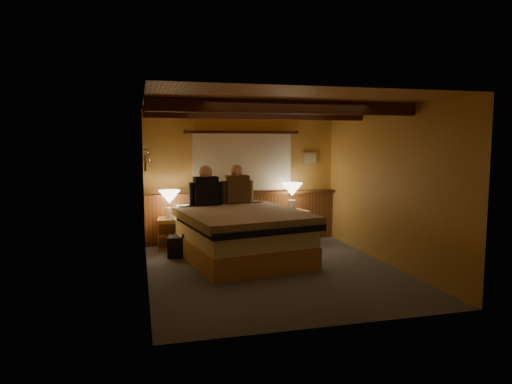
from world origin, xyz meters
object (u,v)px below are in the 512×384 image
object	(u,v)px
lamp_left	(170,199)
duffel_bag	(185,246)
lamp_right	(292,191)
bed	(240,234)
nightstand_left	(173,233)
nightstand_right	(291,226)
person_right	(237,188)
person_left	(206,189)

from	to	relation	value
lamp_left	duffel_bag	world-z (taller)	lamp_left
lamp_left	lamp_right	size ratio (longest dim) A/B	0.96
lamp_left	bed	bearing A→B (deg)	-42.94
nightstand_left	lamp_left	bearing A→B (deg)	-172.18
bed	nightstand_right	xyz separation A→B (m)	(1.18, 0.95, -0.10)
person_right	nightstand_right	bearing A→B (deg)	1.12
person_right	person_left	bearing A→B (deg)	-169.52
bed	person_right	size ratio (longest dim) A/B	3.55
nightstand_right	lamp_left	bearing A→B (deg)	167.58
person_right	duffel_bag	xyz separation A→B (m)	(-0.98, -0.49, -0.89)
person_left	person_right	size ratio (longest dim) A/B	1.00
lamp_left	duffel_bag	distance (m)	0.94
person_left	person_right	world-z (taller)	same
nightstand_left	duffel_bag	xyz separation A→B (m)	(0.16, -0.58, -0.10)
lamp_left	duffel_bag	size ratio (longest dim) A/B	0.82
lamp_right	person_left	bearing A→B (deg)	-173.24
nightstand_left	nightstand_right	xyz separation A→B (m)	(2.18, -0.02, 0.03)
lamp_right	person_left	world-z (taller)	person_left
duffel_bag	lamp_right	bearing A→B (deg)	24.50
nightstand_right	person_right	bearing A→B (deg)	171.69
bed	lamp_right	distance (m)	1.62
nightstand_right	person_left	bearing A→B (deg)	175.08
nightstand_right	person_left	distance (m)	1.80
person_right	nightstand_left	bearing A→B (deg)	173.19
bed	nightstand_left	bearing A→B (deg)	125.92
nightstand_right	person_left	world-z (taller)	person_left
person_right	lamp_left	bearing A→B (deg)	173.38
nightstand_left	person_right	size ratio (longest dim) A/B	0.76
person_right	bed	bearing A→B (deg)	-101.37
lamp_left	duffel_bag	bearing A→B (deg)	-70.59
person_right	lamp_right	bearing A→B (deg)	0.94
person_right	duffel_bag	world-z (taller)	person_right
nightstand_left	lamp_left	size ratio (longest dim) A/B	1.11
nightstand_left	duffel_bag	world-z (taller)	nightstand_left
lamp_left	lamp_right	bearing A→B (deg)	-0.66
lamp_right	person_right	bearing A→B (deg)	-176.66
lamp_left	person_right	xyz separation A→B (m)	(1.18, -0.09, 0.17)
bed	lamp_right	xyz separation A→B (m)	(1.19, 0.94, 0.56)
nightstand_right	duffel_bag	distance (m)	2.10
lamp_right	duffel_bag	world-z (taller)	lamp_right
bed	lamp_right	size ratio (longest dim) A/B	5.00
nightstand_right	lamp_left	world-z (taller)	lamp_left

